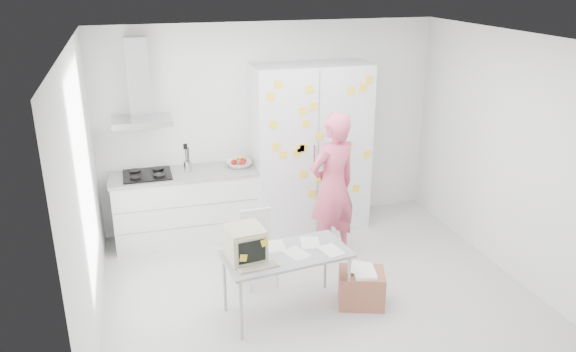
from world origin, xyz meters
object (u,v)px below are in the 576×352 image
object	(u,v)px
chair	(258,243)
cardboard_box	(361,287)
desk	(261,249)
person	(333,187)

from	to	relation	value
chair	cardboard_box	xyz separation A→B (m)	(0.93, -0.75, -0.28)
desk	cardboard_box	bearing A→B (deg)	-11.45
person	cardboard_box	size ratio (longest dim) A/B	3.21
person	cardboard_box	distance (m)	1.30
desk	chair	world-z (taller)	desk
desk	chair	xyz separation A→B (m)	(0.12, 0.68, -0.28)
person	chair	distance (m)	1.13
desk	chair	size ratio (longest dim) A/B	1.58
chair	cardboard_box	world-z (taller)	chair
person	chair	xyz separation A→B (m)	(-0.99, -0.33, -0.43)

